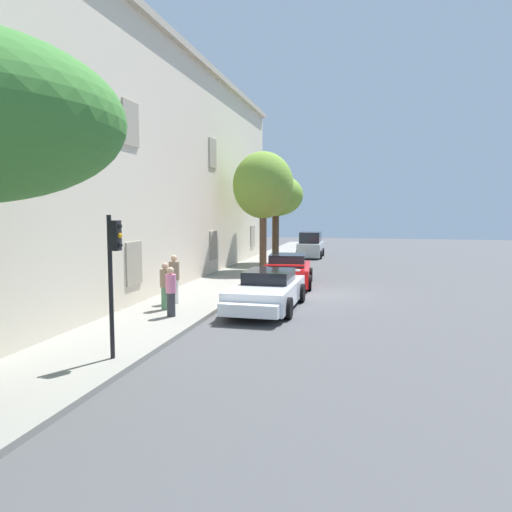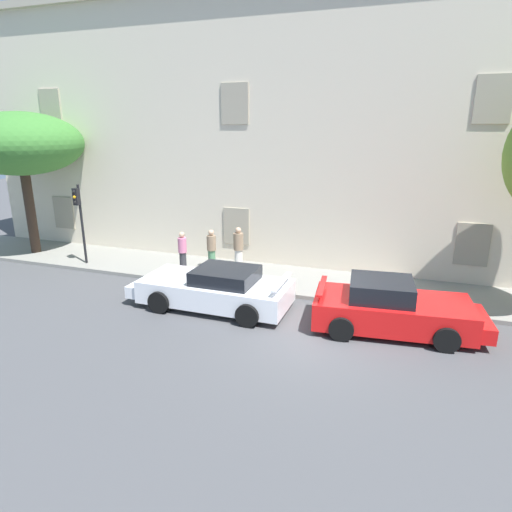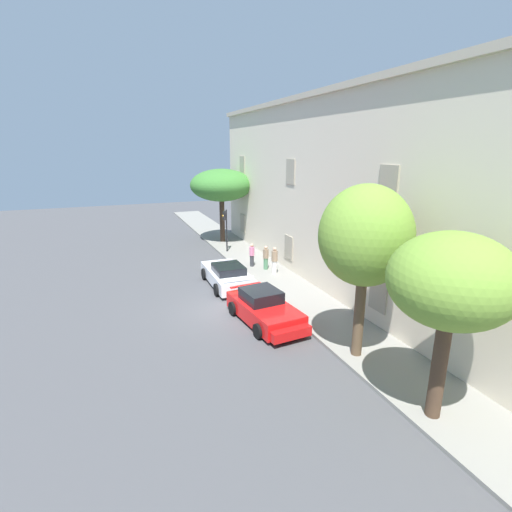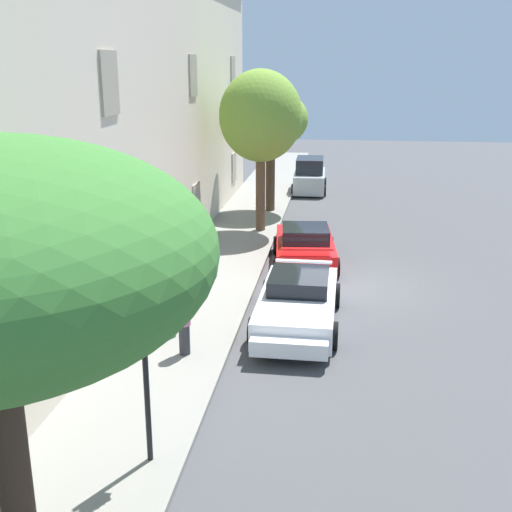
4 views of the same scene
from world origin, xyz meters
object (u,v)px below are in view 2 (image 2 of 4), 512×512
object	(u,v)px
sportscar_red_lead	(211,289)
sportscar_yellow_flank	(397,310)
tree_midblock	(20,144)
pedestrian_bystander	(238,249)
traffic_light	(79,210)
pedestrian_admiring	(183,251)
pedestrian_strolling	(212,249)

from	to	relation	value
sportscar_red_lead	sportscar_yellow_flank	distance (m)	5.63
tree_midblock	pedestrian_bystander	bearing A→B (deg)	3.09
tree_midblock	traffic_light	bearing A→B (deg)	-12.33
sportscar_yellow_flank	traffic_light	distance (m)	12.50
tree_midblock	pedestrian_bystander	world-z (taller)	tree_midblock
sportscar_yellow_flank	tree_midblock	distance (m)	16.26
pedestrian_bystander	pedestrian_admiring	bearing A→B (deg)	-159.97
traffic_light	sportscar_yellow_flank	bearing A→B (deg)	-8.74
pedestrian_bystander	tree_midblock	bearing A→B (deg)	-176.91
pedestrian_strolling	pedestrian_admiring	bearing A→B (deg)	-147.51
pedestrian_bystander	sportscar_yellow_flank	bearing A→B (deg)	-27.51
sportscar_red_lead	traffic_light	xyz separation A→B (m)	(-6.60, 2.03, 1.74)
sportscar_yellow_flank	tree_midblock	bearing A→B (deg)	170.50
sportscar_yellow_flank	pedestrian_bystander	bearing A→B (deg)	152.49
pedestrian_strolling	pedestrian_bystander	world-z (taller)	pedestrian_bystander
traffic_light	pedestrian_bystander	bearing A→B (deg)	11.07
tree_midblock	traffic_light	distance (m)	4.15
pedestrian_strolling	tree_midblock	bearing A→B (deg)	-177.43
pedestrian_admiring	pedestrian_strolling	size ratio (longest dim) A/B	0.99
traffic_light	pedestrian_bystander	xyz separation A→B (m)	(6.27, 1.23, -1.32)
sportscar_red_lead	pedestrian_strolling	world-z (taller)	pedestrian_strolling
sportscar_yellow_flank	pedestrian_admiring	distance (m)	8.33
pedestrian_strolling	pedestrian_bystander	distance (m)	1.09
pedestrian_admiring	pedestrian_strolling	world-z (taller)	pedestrian_strolling
sportscar_yellow_flank	sportscar_red_lead	bearing A→B (deg)	-178.49
pedestrian_strolling	sportscar_yellow_flank	bearing A→B (deg)	-22.89
sportscar_red_lead	pedestrian_admiring	bearing A→B (deg)	133.04
pedestrian_strolling	pedestrian_bystander	xyz separation A→B (m)	(1.07, 0.13, 0.08)
pedestrian_bystander	sportscar_red_lead	bearing A→B (deg)	-84.13
sportscar_red_lead	pedestrian_bystander	xyz separation A→B (m)	(-0.33, 3.26, 0.41)
sportscar_yellow_flank	pedestrian_strolling	distance (m)	7.65
pedestrian_strolling	pedestrian_bystander	size ratio (longest dim) A/B	0.91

